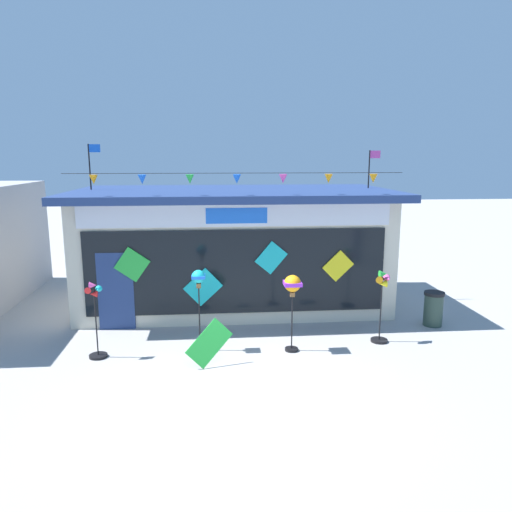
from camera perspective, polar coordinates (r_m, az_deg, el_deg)
ground_plane at (r=9.43m, az=-2.05°, el=-15.89°), size 80.00×80.00×0.00m
kite_shop_building at (r=14.40m, az=-2.65°, el=1.13°), size 8.94×4.79×4.69m
wind_spinner_far_left at (r=11.18m, az=-18.30°, el=-7.01°), size 0.40×0.40×1.73m
wind_spinner_left at (r=10.94m, az=-6.72°, el=-4.18°), size 0.36×0.36×1.89m
wind_spinner_center_left at (r=10.86m, az=4.29°, el=-3.90°), size 0.39×0.39×1.77m
wind_spinner_center_right at (r=11.82m, az=14.52°, el=-4.90°), size 0.41×0.40×1.76m
trash_bin at (r=13.56m, az=20.08°, el=-5.80°), size 0.52×0.52×0.90m
display_kite_on_ground at (r=10.40m, az=-5.52°, el=-10.14°), size 1.01×0.35×1.01m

